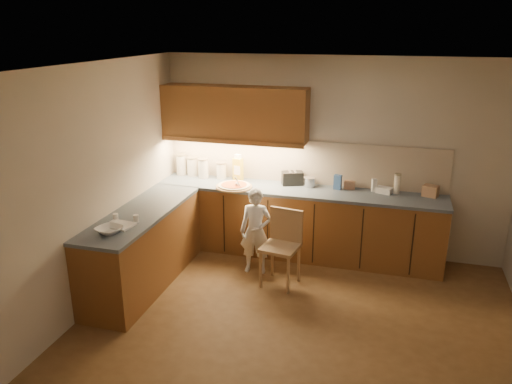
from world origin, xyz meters
TOP-DOWN VIEW (x-y plane):
  - room at (0.00, 0.00)m, footprint 4.54×4.50m
  - l_counter at (-0.92, 1.25)m, footprint 3.77×2.62m
  - backsplash at (-0.38, 1.99)m, footprint 3.75×0.02m
  - upper_cabinets at (-1.27, 1.82)m, footprint 1.95×0.36m
  - pizza_on_board at (-1.19, 1.53)m, footprint 0.48×0.48m
  - child at (-0.76, 1.05)m, footprint 0.41×0.28m
  - wooden_chair at (-0.38, 0.88)m, footprint 0.46×0.46m
  - mixing_bowl at (-1.95, -0.26)m, footprint 0.33×0.33m
  - canister_a at (-2.10, 1.89)m, footprint 0.15×0.15m
  - canister_b at (-1.93, 1.89)m, footprint 0.15×0.15m
  - canister_c at (-1.74, 1.83)m, footprint 0.15×0.15m
  - canister_d at (-1.49, 1.87)m, footprint 0.14×0.14m
  - oil_jug at (-1.24, 1.85)m, footprint 0.14×0.12m
  - toaster at (-0.49, 1.87)m, footprint 0.31×0.25m
  - steel_pot at (-0.25, 1.85)m, footprint 0.17×0.17m
  - blue_box at (0.12, 1.83)m, footprint 0.11×0.08m
  - card_box_a at (0.27, 1.90)m, footprint 0.14×0.10m
  - white_bottle at (0.58, 1.85)m, footprint 0.07×0.07m
  - flat_pack at (0.71, 1.84)m, footprint 0.22×0.18m
  - tall_jar at (0.86, 1.86)m, footprint 0.08×0.08m
  - card_box_b at (1.27, 1.86)m, footprint 0.22×0.19m
  - dough_cloth at (-1.95, -0.07)m, footprint 0.32×0.26m
  - spice_jar_a at (-2.07, 0.07)m, footprint 0.06×0.06m
  - spice_jar_b at (-1.83, 0.09)m, footprint 0.08×0.08m

SIDE VIEW (x-z plane):
  - l_counter at x=-0.92m, z-range 0.00..0.92m
  - wooden_chair at x=-0.38m, z-range 0.07..0.97m
  - child at x=-0.76m, z-range 0.00..1.09m
  - dough_cloth at x=-1.95m, z-range 0.92..0.94m
  - pizza_on_board at x=-1.19m, z-range 0.84..1.04m
  - mixing_bowl at x=-1.95m, z-range 0.92..0.98m
  - flat_pack at x=0.71m, z-range 0.92..1.00m
  - spice_jar_a at x=-2.07m, z-range 0.92..1.00m
  - spice_jar_b at x=-1.83m, z-range 0.92..1.00m
  - card_box_a at x=0.27m, z-range 0.92..1.02m
  - steel_pot at x=-0.25m, z-range 0.92..1.05m
  - card_box_b at x=1.27m, z-range 0.92..1.06m
  - white_bottle at x=0.58m, z-range 0.92..1.09m
  - toaster at x=-0.49m, z-range 0.92..1.10m
  - blue_box at x=0.12m, z-range 0.92..1.11m
  - canister_d at x=-1.49m, z-range 0.92..1.15m
  - tall_jar at x=0.86m, z-range 0.92..1.18m
  - canister_b at x=-1.93m, z-range 0.92..1.19m
  - canister_c at x=-1.74m, z-range 0.92..1.20m
  - canister_a at x=-2.10m, z-range 0.92..1.22m
  - oil_jug at x=-1.24m, z-range 0.90..1.27m
  - backsplash at x=-0.38m, z-range 0.92..1.50m
  - room at x=0.00m, z-range 0.37..2.99m
  - upper_cabinets at x=-1.27m, z-range 1.48..2.21m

